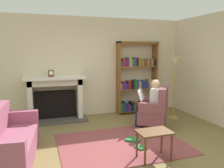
{
  "coord_description": "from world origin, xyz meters",
  "views": [
    {
      "loc": [
        -1.51,
        -3.62,
        1.8
      ],
      "look_at": [
        0.1,
        1.2,
        1.05
      ],
      "focal_mm": 36.49,
      "sensor_mm": 36.0,
      "label": 1
    }
  ],
  "objects": [
    {
      "name": "ground",
      "position": [
        0.0,
        0.0,
        0.0
      ],
      "size": [
        14.0,
        14.0,
        0.0
      ],
      "primitive_type": "plane",
      "color": "olive"
    },
    {
      "name": "back_wall",
      "position": [
        0.0,
        2.55,
        1.35
      ],
      "size": [
        5.6,
        0.1,
        2.7
      ],
      "primitive_type": "cube",
      "color": "beige",
      "rests_on": "ground"
    },
    {
      "name": "side_wall_right",
      "position": [
        2.65,
        1.25,
        1.35
      ],
      "size": [
        0.1,
        5.2,
        2.7
      ],
      "primitive_type": "cube",
      "color": "beige",
      "rests_on": "ground"
    },
    {
      "name": "area_rug",
      "position": [
        0.0,
        0.3,
        0.01
      ],
      "size": [
        2.4,
        1.8,
        0.01
      ],
      "primitive_type": "cube",
      "color": "brown",
      "rests_on": "ground"
    },
    {
      "name": "fireplace",
      "position": [
        -1.08,
        2.3,
        0.6
      ],
      "size": [
        1.54,
        0.64,
        1.15
      ],
      "color": "#4C4742",
      "rests_on": "ground"
    },
    {
      "name": "mantel_clock",
      "position": [
        -1.17,
        2.2,
        1.23
      ],
      "size": [
        0.14,
        0.14,
        0.17
      ],
      "color": "brown",
      "rests_on": "fireplace"
    },
    {
      "name": "bookshelf",
      "position": [
        1.25,
        2.33,
        0.94
      ],
      "size": [
        1.19,
        0.32,
        2.05
      ],
      "color": "brown",
      "rests_on": "ground"
    },
    {
      "name": "armchair_reading",
      "position": [
        1.08,
        0.95,
        0.42
      ],
      "size": [
        0.88,
        0.88,
        0.97
      ],
      "rotation": [
        0.0,
        0.0,
        4.07
      ],
      "color": "#331E14",
      "rests_on": "ground"
    },
    {
      "name": "seated_reader",
      "position": [
        0.99,
        1.02,
        0.62
      ],
      "size": [
        0.59,
        0.56,
        1.14
      ],
      "rotation": [
        0.0,
        0.0,
        4.07
      ],
      "color": "silver",
      "rests_on": "ground"
    },
    {
      "name": "sofa_floral",
      "position": [
        -2.01,
        0.25,
        0.32
      ],
      "size": [
        0.9,
        1.77,
        0.85
      ],
      "rotation": [
        0.0,
        0.0,
        1.46
      ],
      "color": "#9A516B",
      "rests_on": "ground"
    },
    {
      "name": "side_table",
      "position": [
        0.28,
        -0.45,
        0.41
      ],
      "size": [
        0.56,
        0.39,
        0.49
      ],
      "color": "brown",
      "rests_on": "ground"
    },
    {
      "name": "scattered_books",
      "position": [
        0.26,
        0.26,
        0.03
      ],
      "size": [
        0.34,
        0.65,
        0.04
      ],
      "color": "#267233",
      "rests_on": "area_rug"
    },
    {
      "name": "floor_lamp",
      "position": [
        1.92,
        1.47,
        1.37
      ],
      "size": [
        0.32,
        0.32,
        1.62
      ],
      "color": "#B7933F",
      "rests_on": "ground"
    }
  ]
}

